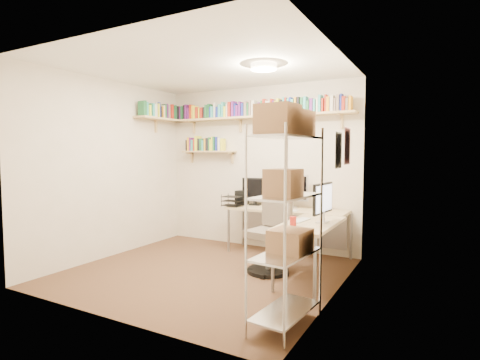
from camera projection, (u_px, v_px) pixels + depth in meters
ground at (205, 272)px, 4.63m from camera, size 3.20×3.20×0.00m
room_shell at (204, 147)px, 4.52m from camera, size 3.24×3.04×2.52m
wall_shelves at (228, 118)px, 5.83m from camera, size 3.12×1.09×0.80m
corner_desk at (284, 212)px, 5.15m from camera, size 1.86×1.75×1.17m
office_chair at (271, 238)px, 4.63m from camera, size 0.54×0.54×1.02m
wire_rack at (287, 181)px, 3.09m from camera, size 0.42×0.76×1.85m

